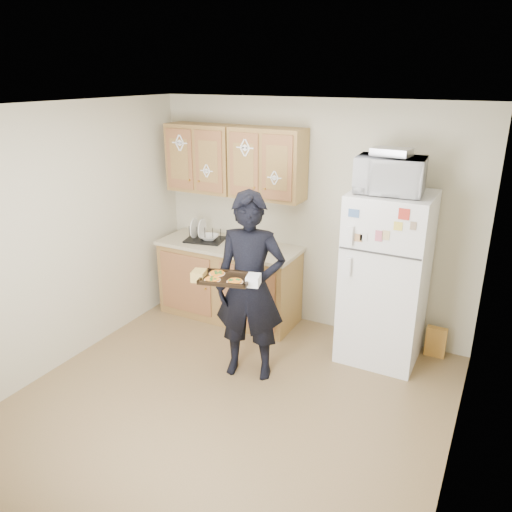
# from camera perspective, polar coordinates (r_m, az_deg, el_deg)

# --- Properties ---
(floor) EXTENTS (3.60, 3.60, 0.00)m
(floor) POSITION_cam_1_polar(r_m,az_deg,el_deg) (4.57, -3.20, -16.54)
(floor) COLOR olive
(floor) RESTS_ON ground
(ceiling) EXTENTS (3.60, 3.60, 0.00)m
(ceiling) POSITION_cam_1_polar(r_m,az_deg,el_deg) (3.67, -3.99, 16.57)
(ceiling) COLOR silver
(ceiling) RESTS_ON wall_back
(wall_back) EXTENTS (3.60, 0.04, 2.50)m
(wall_back) POSITION_cam_1_polar(r_m,az_deg,el_deg) (5.48, 6.20, 4.43)
(wall_back) COLOR beige
(wall_back) RESTS_ON floor
(wall_front) EXTENTS (3.60, 0.04, 2.50)m
(wall_front) POSITION_cam_1_polar(r_m,az_deg,el_deg) (2.75, -23.85, -14.25)
(wall_front) COLOR beige
(wall_front) RESTS_ON floor
(wall_left) EXTENTS (0.04, 3.60, 2.50)m
(wall_left) POSITION_cam_1_polar(r_m,az_deg,el_deg) (5.07, -21.28, 1.82)
(wall_left) COLOR beige
(wall_left) RESTS_ON floor
(wall_right) EXTENTS (0.04, 3.60, 2.50)m
(wall_right) POSITION_cam_1_polar(r_m,az_deg,el_deg) (3.46, 23.17, -6.91)
(wall_right) COLOR beige
(wall_right) RESTS_ON floor
(refrigerator) EXTENTS (0.75, 0.70, 1.70)m
(refrigerator) POSITION_cam_1_polar(r_m,az_deg,el_deg) (5.02, 14.56, -2.48)
(refrigerator) COLOR white
(refrigerator) RESTS_ON floor
(base_cabinet) EXTENTS (1.60, 0.60, 0.86)m
(base_cabinet) POSITION_cam_1_polar(r_m,az_deg,el_deg) (5.84, -3.06, -3.02)
(base_cabinet) COLOR brown
(base_cabinet) RESTS_ON floor
(countertop) EXTENTS (1.64, 0.64, 0.04)m
(countertop) POSITION_cam_1_polar(r_m,az_deg,el_deg) (5.68, -3.14, 1.16)
(countertop) COLOR beige
(countertop) RESTS_ON base_cabinet
(upper_cab_left) EXTENTS (0.80, 0.33, 0.75)m
(upper_cab_left) POSITION_cam_1_polar(r_m,az_deg,el_deg) (5.77, -6.11, 11.07)
(upper_cab_left) COLOR brown
(upper_cab_left) RESTS_ON wall_back
(upper_cab_right) EXTENTS (0.80, 0.33, 0.75)m
(upper_cab_right) POSITION_cam_1_polar(r_m,az_deg,el_deg) (5.36, 1.35, 10.49)
(upper_cab_right) COLOR brown
(upper_cab_right) RESTS_ON wall_back
(cereal_box) EXTENTS (0.20, 0.07, 0.32)m
(cereal_box) POSITION_cam_1_polar(r_m,az_deg,el_deg) (5.46, 19.84, -9.21)
(cereal_box) COLOR #E0CF4F
(cereal_box) RESTS_ON floor
(person) EXTENTS (0.74, 0.58, 1.78)m
(person) POSITION_cam_1_polar(r_m,az_deg,el_deg) (4.55, -0.69, -3.63)
(person) COLOR black
(person) RESTS_ON floor
(baking_tray) EXTENTS (0.49, 0.41, 0.04)m
(baking_tray) POSITION_cam_1_polar(r_m,az_deg,el_deg) (4.29, -3.47, -2.63)
(baking_tray) COLOR black
(baking_tray) RESTS_ON person
(pizza_front_left) EXTENTS (0.14, 0.14, 0.02)m
(pizza_front_left) POSITION_cam_1_polar(r_m,az_deg,el_deg) (4.24, -5.01, -2.67)
(pizza_front_left) COLOR orange
(pizza_front_left) RESTS_ON baking_tray
(pizza_front_right) EXTENTS (0.14, 0.14, 0.02)m
(pizza_front_right) POSITION_cam_1_polar(r_m,az_deg,el_deg) (4.19, -2.43, -2.91)
(pizza_front_right) COLOR orange
(pizza_front_right) RESTS_ON baking_tray
(pizza_back_left) EXTENTS (0.14, 0.14, 0.02)m
(pizza_back_left) POSITION_cam_1_polar(r_m,az_deg,el_deg) (4.37, -4.47, -1.97)
(pizza_back_left) COLOR orange
(pizza_back_left) RESTS_ON baking_tray
(microwave) EXTENTS (0.63, 0.45, 0.33)m
(microwave) POSITION_cam_1_polar(r_m,az_deg,el_deg) (4.69, 15.07, 8.91)
(microwave) COLOR white
(microwave) RESTS_ON refrigerator
(foil_pan) EXTENTS (0.35, 0.26, 0.07)m
(foil_pan) POSITION_cam_1_polar(r_m,az_deg,el_deg) (4.69, 15.23, 11.40)
(foil_pan) COLOR silver
(foil_pan) RESTS_ON microwave
(dish_rack) EXTENTS (0.48, 0.40, 0.17)m
(dish_rack) POSITION_cam_1_polar(r_m,az_deg,el_deg) (5.79, -5.86, 2.59)
(dish_rack) COLOR black
(dish_rack) RESTS_ON countertop
(bowl) EXTENTS (0.27, 0.27, 0.05)m
(bowl) POSITION_cam_1_polar(r_m,az_deg,el_deg) (5.77, -5.35, 2.15)
(bowl) COLOR silver
(bowl) RESTS_ON dish_rack
(soap_bottle) EXTENTS (0.12, 0.12, 0.21)m
(soap_bottle) POSITION_cam_1_polar(r_m,az_deg,el_deg) (5.41, -0.05, 1.63)
(soap_bottle) COLOR white
(soap_bottle) RESTS_ON countertop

